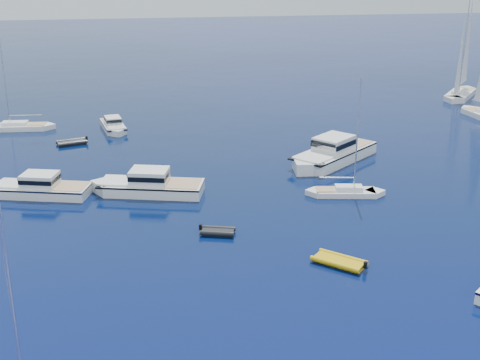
% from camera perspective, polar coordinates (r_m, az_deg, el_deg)
% --- Properties ---
extents(motor_cruiser_centre, '(11.73, 6.29, 2.95)m').
position_cam_1_polar(motor_cruiser_centre, '(58.70, -8.32, -1.17)').
color(motor_cruiser_centre, silver).
rests_on(motor_cruiser_centre, ground).
extents(motor_cruiser_far_l, '(10.66, 5.77, 2.68)m').
position_cam_1_polar(motor_cruiser_far_l, '(60.46, -17.64, -1.30)').
color(motor_cruiser_far_l, silver).
rests_on(motor_cruiser_far_l, ground).
extents(motor_cruiser_distant, '(12.76, 11.58, 3.47)m').
position_cam_1_polar(motor_cruiser_distant, '(67.60, 8.26, 1.65)').
color(motor_cruiser_distant, silver).
rests_on(motor_cruiser_distant, ground).
extents(motor_cruiser_horizon, '(3.84, 8.27, 2.09)m').
position_cam_1_polar(motor_cruiser_horizon, '(80.82, -11.33, 4.46)').
color(motor_cruiser_horizon, silver).
rests_on(motor_cruiser_horizon, ground).
extents(sailboat_centre, '(7.88, 3.34, 11.25)m').
position_cam_1_polar(sailboat_centre, '(58.39, 9.46, -1.35)').
color(sailboat_centre, silver).
rests_on(sailboat_centre, ground).
extents(sailboat_far_l, '(9.76, 3.31, 14.09)m').
position_cam_1_polar(sailboat_far_l, '(84.09, -19.34, 4.32)').
color(sailboat_far_l, white).
rests_on(sailboat_far_l, ground).
extents(sailboat_sails_far, '(10.10, 11.25, 17.69)m').
position_cam_1_polar(sailboat_sails_far, '(103.66, 19.23, 7.08)').
color(sailboat_sails_far, silver).
rests_on(sailboat_sails_far, ground).
extents(tender_yellow, '(4.32, 4.25, 0.95)m').
position_cam_1_polar(tender_yellow, '(45.68, 8.91, -7.52)').
color(tender_yellow, '#C69E0B').
rests_on(tender_yellow, ground).
extents(tender_grey_near, '(3.12, 2.35, 0.95)m').
position_cam_1_polar(tender_grey_near, '(49.77, -2.00, -4.90)').
color(tender_grey_near, black).
rests_on(tender_grey_near, ground).
extents(tender_grey_far, '(3.92, 2.87, 0.95)m').
position_cam_1_polar(tender_grey_far, '(75.64, -14.94, 3.13)').
color(tender_grey_far, black).
rests_on(tender_grey_far, ground).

